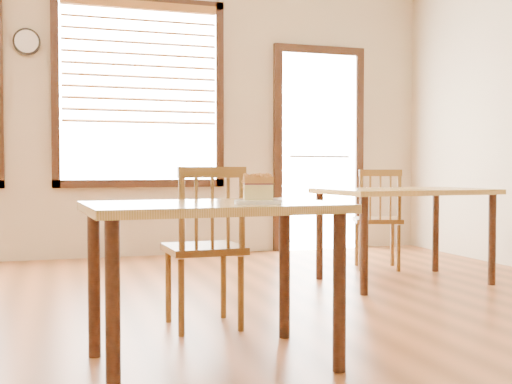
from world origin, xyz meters
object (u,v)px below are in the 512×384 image
cafe_table_second (404,200)px  plate (258,202)px  cafe_chair_main (205,246)px  cafe_chair_second (378,218)px  wall_clock (27,42)px  cafe_table_main (212,226)px  cake_slice (258,187)px

cafe_table_second → plate: (-1.80, -1.80, 0.10)m
cafe_chair_main → cafe_chair_second: size_ratio=1.02×
wall_clock → cafe_table_main: bearing=-76.2°
cafe_chair_main → cafe_table_second: (1.86, 0.99, 0.19)m
cafe_chair_second → cake_slice: 3.15m
wall_clock → cafe_table_second: wall_clock is taller
wall_clock → cafe_chair_second: bearing=-26.2°
cafe_chair_main → cafe_table_second: bearing=-154.0°
cafe_chair_main → cake_slice: size_ratio=6.07×
cafe_chair_second → plate: size_ratio=4.30×
wall_clock → plate: wall_clock is taller
wall_clock → cafe_table_main: wall_clock is taller
cafe_chair_second → cafe_table_second: bearing=99.8°
cafe_table_main → plate: plate is taller
cafe_table_second → plate: size_ratio=6.26×
cafe_chair_main → cake_slice: cafe_chair_main is taller
wall_clock → cafe_table_second: bearing=-36.4°
cake_slice → cafe_chair_main: bearing=106.4°
cafe_table_main → cafe_table_second: size_ratio=0.88×
cafe_table_main → cafe_chair_second: cafe_chair_second is taller
cafe_table_second → cafe_chair_second: bearing=76.2°
plate → cafe_table_second: bearing=45.0°
cafe_table_main → plate: 0.26m
cafe_table_second → cafe_chair_second: (0.12, 0.66, -0.20)m
plate → cake_slice: bearing=-170.3°
wall_clock → cafe_chair_second: 3.78m
cafe_chair_second → cake_slice: bearing=72.3°
cafe_chair_main → cake_slice: 0.89m
wall_clock → cake_slice: (1.10, -3.95, -1.33)m
wall_clock → cafe_table_main: size_ratio=0.22×
cafe_chair_main → plate: (0.05, -0.81, 0.29)m
cake_slice → plate: bearing=22.5°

